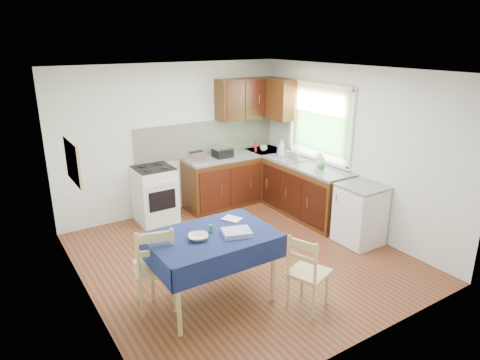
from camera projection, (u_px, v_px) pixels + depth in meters
floor at (241, 257)px, 5.89m from camera, size 4.20×4.20×0.00m
ceiling at (241, 71)px, 5.10m from camera, size 4.00×4.20×0.02m
wall_back at (173, 139)px, 7.17m from camera, size 4.00×0.02×2.50m
wall_front at (368, 229)px, 3.82m from camera, size 4.00×0.02×2.50m
wall_left at (81, 201)px, 4.47m from camera, size 0.02×4.20×2.50m
wall_right at (351, 149)px, 6.52m from camera, size 0.02×4.20×2.50m
base_cabinets at (267, 185)px, 7.46m from camera, size 1.90×2.30×0.86m
worktop_back at (236, 156)px, 7.59m from camera, size 1.90×0.60×0.04m
worktop_right at (307, 165)px, 7.00m from camera, size 0.60×1.70×0.04m
worktop_corner at (265, 151)px, 7.92m from camera, size 0.60×0.60×0.04m
splashback at (208, 138)px, 7.51m from camera, size 2.70×0.02×0.60m
upper_cabinets at (258, 99)px, 7.52m from camera, size 1.20×0.85×0.70m
stove at (155, 194)px, 6.93m from camera, size 0.60×0.61×0.92m
window at (320, 117)px, 6.94m from camera, size 0.04×1.48×1.26m
fridge at (360, 214)px, 6.19m from camera, size 0.58×0.60×0.89m
corkboard at (73, 162)px, 4.62m from camera, size 0.04×0.62×0.47m
dining_table at (212, 243)px, 4.71m from camera, size 1.37×0.92×0.83m
chair_far at (155, 265)px, 4.63m from camera, size 0.55×0.55×1.00m
chair_near at (307, 270)px, 4.64m from camera, size 0.51×0.51×0.89m
toaster at (196, 157)px, 7.05m from camera, size 0.28×0.17×0.21m
sandwich_press at (223, 152)px, 7.40m from camera, size 0.30×0.26×0.18m
sauce_bottle at (256, 147)px, 7.72m from camera, size 0.05×0.05×0.20m
yellow_packet at (227, 149)px, 7.63m from camera, size 0.13×0.11×0.15m
dish_rack at (292, 160)px, 7.17m from camera, size 0.38×0.29×0.18m
kettle at (319, 162)px, 6.72m from camera, size 0.16×0.16×0.27m
cup at (264, 148)px, 7.81m from camera, size 0.14×0.14×0.10m
soap_bottle_a at (281, 148)px, 7.45m from camera, size 0.13×0.14×0.30m
soap_bottle_b at (280, 150)px, 7.53m from camera, size 0.11×0.11×0.18m
soap_bottle_c at (321, 164)px, 6.70m from camera, size 0.21×0.21×0.19m
plate_bowl at (198, 237)px, 4.55m from camera, size 0.28×0.28×0.05m
book at (228, 221)px, 4.98m from camera, size 0.24×0.26×0.02m
spice_jar at (211, 229)px, 4.71m from camera, size 0.04×0.04×0.09m
tea_towel at (237, 232)px, 4.66m from camera, size 0.36×0.32×0.05m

